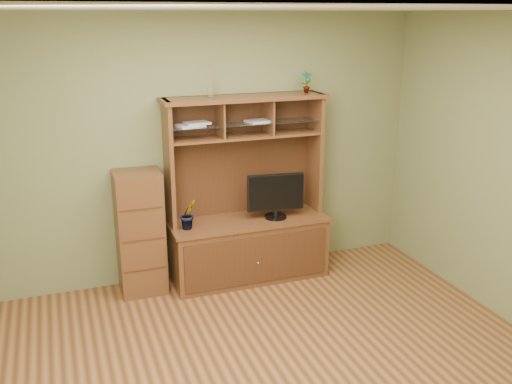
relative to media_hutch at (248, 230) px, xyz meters
name	(u,v)px	position (x,y,z in m)	size (l,w,h in m)	color
room	(284,210)	(-0.33, -1.73, 0.83)	(4.54, 4.04, 2.74)	#522D17
media_hutch	(248,230)	(0.00, 0.00, 0.00)	(1.66, 0.61, 1.90)	#462714
monitor	(276,195)	(0.28, -0.08, 0.37)	(0.59, 0.23, 0.47)	black
orchid_plant	(188,214)	(-0.64, -0.08, 0.28)	(0.17, 0.13, 0.30)	#2B6121
top_plant	(306,82)	(0.66, 0.08, 1.49)	(0.12, 0.08, 0.22)	#406F26
reed_diffuser	(210,87)	(-0.35, 0.08, 1.48)	(0.05, 0.05, 0.27)	silver
magazines	(215,123)	(-0.31, 0.08, 1.13)	(0.99, 0.25, 0.04)	#BDBCC2
side_cabinet	(140,233)	(-1.10, 0.05, 0.10)	(0.44, 0.40, 1.24)	#462714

